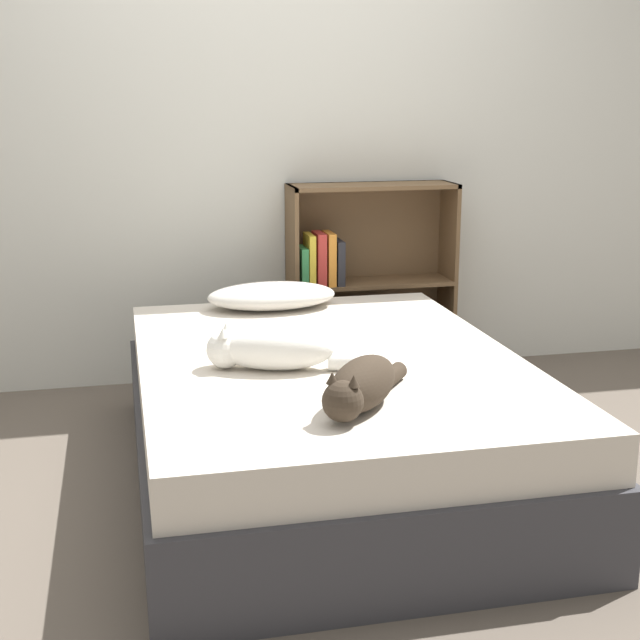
{
  "coord_description": "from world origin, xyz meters",
  "views": [
    {
      "loc": [
        -0.72,
        -3.02,
        1.4
      ],
      "look_at": [
        0.0,
        0.14,
        0.57
      ],
      "focal_mm": 50.0,
      "sensor_mm": 36.0,
      "label": 1
    }
  ],
  "objects_px": {
    "bookshelf": "(362,278)",
    "cat_light": "(270,349)",
    "cat_dark": "(361,386)",
    "pillow": "(272,296)",
    "bed": "(329,418)"
  },
  "relations": [
    {
      "from": "cat_dark",
      "to": "cat_light",
      "type": "bearing_deg",
      "value": -118.97
    },
    {
      "from": "cat_light",
      "to": "bookshelf",
      "type": "relative_size",
      "value": 0.61
    },
    {
      "from": "bed",
      "to": "pillow",
      "type": "xyz_separation_m",
      "value": [
        -0.08,
        0.78,
        0.3
      ]
    },
    {
      "from": "bed",
      "to": "cat_light",
      "type": "relative_size",
      "value": 3.25
    },
    {
      "from": "pillow",
      "to": "cat_light",
      "type": "xyz_separation_m",
      "value": [
        -0.16,
        -0.89,
        0.02
      ]
    },
    {
      "from": "bookshelf",
      "to": "cat_light",
      "type": "bearing_deg",
      "value": -117.76
    },
    {
      "from": "bed",
      "to": "pillow",
      "type": "height_order",
      "value": "pillow"
    },
    {
      "from": "cat_light",
      "to": "bed",
      "type": "bearing_deg",
      "value": -138.93
    },
    {
      "from": "bed",
      "to": "pillow",
      "type": "bearing_deg",
      "value": 95.6
    },
    {
      "from": "pillow",
      "to": "bookshelf",
      "type": "xyz_separation_m",
      "value": [
        0.53,
        0.41,
        -0.02
      ]
    },
    {
      "from": "pillow",
      "to": "bed",
      "type": "bearing_deg",
      "value": -84.4
    },
    {
      "from": "cat_light",
      "to": "bookshelf",
      "type": "bearing_deg",
      "value": -101.46
    },
    {
      "from": "bed",
      "to": "cat_light",
      "type": "xyz_separation_m",
      "value": [
        -0.23,
        -0.11,
        0.31
      ]
    },
    {
      "from": "bed",
      "to": "cat_dark",
      "type": "xyz_separation_m",
      "value": [
        -0.03,
        -0.57,
        0.31
      ]
    },
    {
      "from": "cat_dark",
      "to": "bookshelf",
      "type": "height_order",
      "value": "bookshelf"
    }
  ]
}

